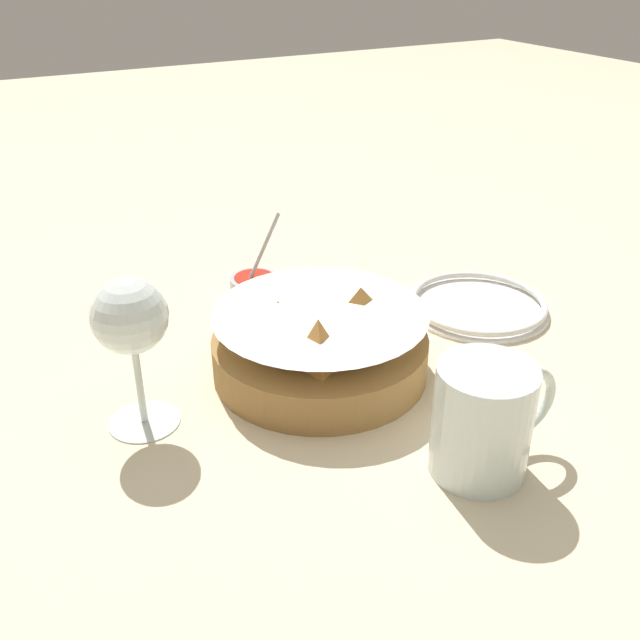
{
  "coord_description": "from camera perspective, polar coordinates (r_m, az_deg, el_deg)",
  "views": [
    {
      "loc": [
        -0.29,
        -0.55,
        0.42
      ],
      "look_at": [
        0.02,
        0.02,
        0.06
      ],
      "focal_mm": 40.0,
      "sensor_mm": 36.0,
      "label": 1
    }
  ],
  "objects": [
    {
      "name": "ground_plane",
      "position": [
        0.75,
        -0.76,
        -5.28
      ],
      "size": [
        4.0,
        4.0,
        0.0
      ],
      "primitive_type": "plane",
      "color": "beige"
    },
    {
      "name": "food_basket",
      "position": [
        0.76,
        0.01,
        -2.0
      ],
      "size": [
        0.23,
        0.23,
        0.09
      ],
      "color": "olive",
      "rests_on": "ground_plane"
    },
    {
      "name": "sauce_cup",
      "position": [
        0.92,
        -5.25,
        2.7
      ],
      "size": [
        0.07,
        0.06,
        0.11
      ],
      "color": "#B7B7BC",
      "rests_on": "ground_plane"
    },
    {
      "name": "wine_glass",
      "position": [
        0.66,
        -14.93,
        -0.17
      ],
      "size": [
        0.07,
        0.07,
        0.15
      ],
      "color": "silver",
      "rests_on": "ground_plane"
    },
    {
      "name": "beer_mug",
      "position": [
        0.63,
        12.91,
        -8.08
      ],
      "size": [
        0.13,
        0.09,
        0.1
      ],
      "color": "silver",
      "rests_on": "ground_plane"
    },
    {
      "name": "side_plate",
      "position": [
        0.92,
        12.52,
        1.22
      ],
      "size": [
        0.18,
        0.18,
        0.01
      ],
      "color": "white",
      "rests_on": "ground_plane"
    }
  ]
}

